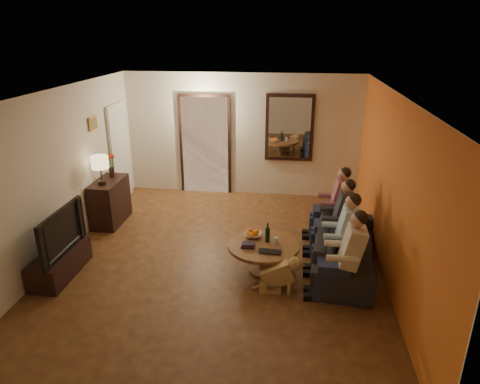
# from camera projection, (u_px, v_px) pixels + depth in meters

# --- Properties ---
(floor) EXTENTS (5.00, 6.00, 0.01)m
(floor) POSITION_uv_depth(u_px,v_px,m) (219.00, 260.00, 6.78)
(floor) COLOR #492513
(floor) RESTS_ON ground
(ceiling) EXTENTS (5.00, 6.00, 0.01)m
(ceiling) POSITION_uv_depth(u_px,v_px,m) (216.00, 93.00, 5.85)
(ceiling) COLOR white
(ceiling) RESTS_ON back_wall
(back_wall) EXTENTS (5.00, 0.02, 2.60)m
(back_wall) POSITION_uv_depth(u_px,v_px,m) (242.00, 135.00, 9.09)
(back_wall) COLOR beige
(back_wall) RESTS_ON floor
(front_wall) EXTENTS (5.00, 0.02, 2.60)m
(front_wall) POSITION_uv_depth(u_px,v_px,m) (154.00, 304.00, 3.54)
(front_wall) COLOR beige
(front_wall) RESTS_ON floor
(left_wall) EXTENTS (0.02, 6.00, 2.60)m
(left_wall) POSITION_uv_depth(u_px,v_px,m) (58.00, 176.00, 6.61)
(left_wall) COLOR beige
(left_wall) RESTS_ON floor
(right_wall) EXTENTS (0.02, 6.00, 2.60)m
(right_wall) POSITION_uv_depth(u_px,v_px,m) (392.00, 190.00, 6.02)
(right_wall) COLOR beige
(right_wall) RESTS_ON floor
(orange_accent) EXTENTS (0.01, 6.00, 2.60)m
(orange_accent) POSITION_uv_depth(u_px,v_px,m) (391.00, 190.00, 6.02)
(orange_accent) COLOR orange
(orange_accent) RESTS_ON right_wall
(kitchen_doorway) EXTENTS (1.00, 0.06, 2.10)m
(kitchen_doorway) POSITION_uv_depth(u_px,v_px,m) (205.00, 146.00, 9.26)
(kitchen_doorway) COLOR #FFE0A5
(kitchen_doorway) RESTS_ON floor
(door_trim) EXTENTS (1.12, 0.04, 2.22)m
(door_trim) POSITION_uv_depth(u_px,v_px,m) (205.00, 146.00, 9.25)
(door_trim) COLOR black
(door_trim) RESTS_ON floor
(fridge_glimpse) EXTENTS (0.45, 0.03, 1.70)m
(fridge_glimpse) POSITION_uv_depth(u_px,v_px,m) (217.00, 153.00, 9.29)
(fridge_glimpse) COLOR silver
(fridge_glimpse) RESTS_ON floor
(mirror_frame) EXTENTS (1.00, 0.05, 1.40)m
(mirror_frame) POSITION_uv_depth(u_px,v_px,m) (289.00, 128.00, 8.87)
(mirror_frame) COLOR black
(mirror_frame) RESTS_ON back_wall
(mirror_glass) EXTENTS (0.86, 0.02, 1.26)m
(mirror_glass) POSITION_uv_depth(u_px,v_px,m) (289.00, 128.00, 8.84)
(mirror_glass) COLOR white
(mirror_glass) RESTS_ON back_wall
(white_door) EXTENTS (0.06, 0.85, 2.04)m
(white_door) POSITION_uv_depth(u_px,v_px,m) (120.00, 153.00, 8.83)
(white_door) COLOR white
(white_door) RESTS_ON floor
(framed_art) EXTENTS (0.03, 0.28, 0.24)m
(framed_art) POSITION_uv_depth(u_px,v_px,m) (93.00, 123.00, 7.61)
(framed_art) COLOR #B28C33
(framed_art) RESTS_ON left_wall
(art_canvas) EXTENTS (0.01, 0.22, 0.18)m
(art_canvas) POSITION_uv_depth(u_px,v_px,m) (94.00, 123.00, 7.61)
(art_canvas) COLOR brown
(art_canvas) RESTS_ON left_wall
(dresser) EXTENTS (0.45, 0.93, 0.83)m
(dresser) POSITION_uv_depth(u_px,v_px,m) (110.00, 202.00, 7.95)
(dresser) COLOR black
(dresser) RESTS_ON floor
(table_lamp) EXTENTS (0.30, 0.30, 0.54)m
(table_lamp) POSITION_uv_depth(u_px,v_px,m) (101.00, 170.00, 7.51)
(table_lamp) COLOR beige
(table_lamp) RESTS_ON dresser
(flower_vase) EXTENTS (0.14, 0.14, 0.44)m
(flower_vase) POSITION_uv_depth(u_px,v_px,m) (111.00, 166.00, 7.93)
(flower_vase) COLOR red
(flower_vase) RESTS_ON dresser
(tv_stand) EXTENTS (0.45, 1.11, 0.37)m
(tv_stand) POSITION_uv_depth(u_px,v_px,m) (60.00, 263.00, 6.31)
(tv_stand) COLOR black
(tv_stand) RESTS_ON floor
(tv) EXTENTS (1.17, 0.15, 0.67)m
(tv) POSITION_uv_depth(u_px,v_px,m) (55.00, 232.00, 6.12)
(tv) COLOR black
(tv) RESTS_ON tv_stand
(sofa) EXTENTS (2.26, 1.13, 0.63)m
(sofa) POSITION_uv_depth(u_px,v_px,m) (345.00, 247.00, 6.52)
(sofa) COLOR black
(sofa) RESTS_ON floor
(person_a) EXTENTS (0.60, 0.40, 1.20)m
(person_a) POSITION_uv_depth(u_px,v_px,m) (346.00, 260.00, 5.59)
(person_a) COLOR tan
(person_a) RESTS_ON sofa
(person_b) EXTENTS (0.60, 0.40, 1.20)m
(person_b) POSITION_uv_depth(u_px,v_px,m) (342.00, 239.00, 6.15)
(person_b) COLOR tan
(person_b) RESTS_ON sofa
(person_c) EXTENTS (0.60, 0.40, 1.20)m
(person_c) POSITION_uv_depth(u_px,v_px,m) (338.00, 221.00, 6.70)
(person_c) COLOR tan
(person_c) RESTS_ON sofa
(person_d) EXTENTS (0.60, 0.40, 1.20)m
(person_d) POSITION_uv_depth(u_px,v_px,m) (335.00, 207.00, 7.26)
(person_d) COLOR tan
(person_d) RESTS_ON sofa
(dog) EXTENTS (0.57, 0.26, 0.56)m
(dog) POSITION_uv_depth(u_px,v_px,m) (278.00, 273.00, 5.87)
(dog) COLOR tan
(dog) RESTS_ON floor
(coffee_table) EXTENTS (1.09, 1.09, 0.45)m
(coffee_table) POSITION_uv_depth(u_px,v_px,m) (263.00, 258.00, 6.39)
(coffee_table) COLOR brown
(coffee_table) RESTS_ON floor
(bowl) EXTENTS (0.26, 0.26, 0.06)m
(bowl) POSITION_uv_depth(u_px,v_px,m) (253.00, 235.00, 6.52)
(bowl) COLOR white
(bowl) RESTS_ON coffee_table
(oranges) EXTENTS (0.20, 0.20, 0.08)m
(oranges) POSITION_uv_depth(u_px,v_px,m) (253.00, 231.00, 6.49)
(oranges) COLOR orange
(oranges) RESTS_ON bowl
(wine_bottle) EXTENTS (0.07, 0.07, 0.31)m
(wine_bottle) POSITION_uv_depth(u_px,v_px,m) (268.00, 232.00, 6.34)
(wine_bottle) COLOR black
(wine_bottle) RESTS_ON coffee_table
(wine_glass) EXTENTS (0.06, 0.06, 0.10)m
(wine_glass) POSITION_uv_depth(u_px,v_px,m) (276.00, 240.00, 6.31)
(wine_glass) COLOR silver
(wine_glass) RESTS_ON coffee_table
(book_stack) EXTENTS (0.20, 0.15, 0.07)m
(book_stack) POSITION_uv_depth(u_px,v_px,m) (248.00, 245.00, 6.23)
(book_stack) COLOR black
(book_stack) RESTS_ON coffee_table
(laptop) EXTENTS (0.34, 0.24, 0.03)m
(laptop) POSITION_uv_depth(u_px,v_px,m) (269.00, 253.00, 6.03)
(laptop) COLOR black
(laptop) RESTS_ON coffee_table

